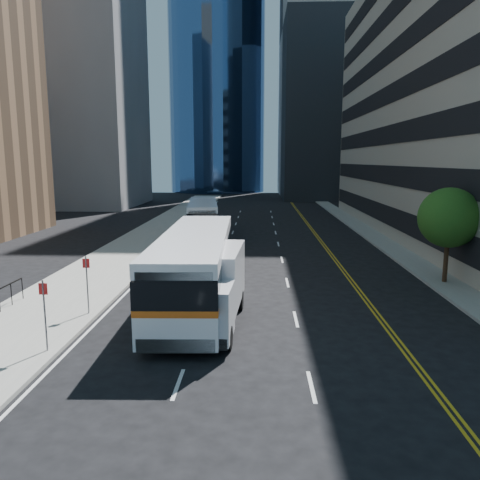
{
  "coord_description": "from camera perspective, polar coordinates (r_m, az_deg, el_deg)",
  "views": [
    {
      "loc": [
        -1.11,
        -17.05,
        6.66
      ],
      "look_at": [
        -2.01,
        5.47,
        2.8
      ],
      "focal_mm": 35.0,
      "sensor_mm": 36.0,
      "label": 1
    }
  ],
  "objects": [
    {
      "name": "street_tree",
      "position": [
        27.18,
        24.13,
        2.49
      ],
      "size": [
        3.2,
        3.2,
        5.1
      ],
      "color": "#332114",
      "rests_on": "sidewalk_east"
    },
    {
      "name": "midrise_west",
      "position": [
        74.89,
        -19.74,
        17.49
      ],
      "size": [
        18.0,
        18.0,
        35.0
      ],
      "primitive_type": "cube",
      "color": "gray",
      "rests_on": "ground"
    },
    {
      "name": "box_truck",
      "position": [
        19.02,
        -3.5,
        -5.72
      ],
      "size": [
        2.51,
        6.44,
        3.03
      ],
      "rotation": [
        0.0,
        0.0,
        -0.05
      ],
      "color": "silver",
      "rests_on": "ground"
    },
    {
      "name": "bus_front",
      "position": [
        21.76,
        -5.41,
        -3.11
      ],
      "size": [
        3.21,
        13.18,
        3.38
      ],
      "rotation": [
        0.0,
        0.0,
        0.03
      ],
      "color": "white",
      "rests_on": "ground"
    },
    {
      "name": "bus_rear",
      "position": [
        43.05,
        -4.53,
        2.94
      ],
      "size": [
        3.72,
        11.63,
        2.95
      ],
      "rotation": [
        0.0,
        0.0,
        0.11
      ],
      "color": "white",
      "rests_on": "ground"
    },
    {
      "name": "sidewalk_east",
      "position": [
        43.75,
        15.62,
        0.69
      ],
      "size": [
        2.0,
        90.0,
        0.15
      ],
      "primitive_type": "cube",
      "color": "gray",
      "rests_on": "ground"
    },
    {
      "name": "ground",
      "position": [
        18.34,
        5.72,
        -11.63
      ],
      "size": [
        160.0,
        160.0,
        0.0
      ],
      "primitive_type": "plane",
      "color": "black",
      "rests_on": "ground"
    },
    {
      "name": "sidewalk_west",
      "position": [
        43.58,
        -10.19,
        0.87
      ],
      "size": [
        5.0,
        90.0,
        0.15
      ],
      "primitive_type": "cube",
      "color": "gray",
      "rests_on": "ground"
    },
    {
      "name": "office_tower_north",
      "position": [
        94.02,
        15.25,
        23.76
      ],
      "size": [
        30.0,
        28.0,
        60.0
      ],
      "primitive_type": "cube",
      "color": "gray",
      "rests_on": "ground"
    }
  ]
}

